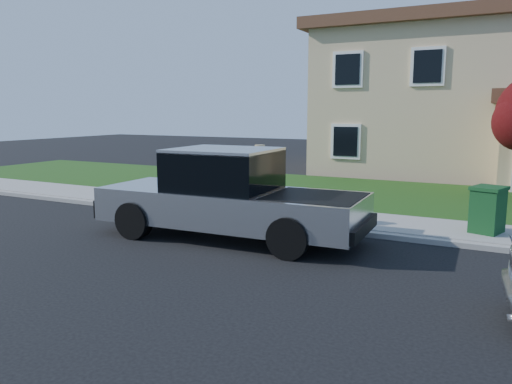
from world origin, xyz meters
TOP-DOWN VIEW (x-y plane):
  - ground at (0.00, 0.00)m, footprint 80.00×80.00m
  - curb at (1.00, 2.90)m, footprint 40.00×0.20m
  - sidewalk at (1.00, 4.00)m, footprint 40.00×2.00m
  - lawn at (1.00, 8.50)m, footprint 40.00×7.00m
  - house at (1.31, 16.38)m, footprint 14.00×11.30m
  - pickup_truck at (-1.50, 1.33)m, footprint 6.33×2.46m
  - woman at (-1.40, 2.70)m, footprint 0.80×0.66m
  - trash_bin at (3.77, 3.93)m, footprint 0.85×0.91m

SIDE VIEW (x-z plane):
  - ground at x=0.00m, z-range 0.00..0.00m
  - lawn at x=1.00m, z-range 0.00..0.10m
  - curb at x=1.00m, z-range 0.00..0.12m
  - sidewalk at x=1.00m, z-range 0.00..0.15m
  - trash_bin at x=3.77m, z-range 0.16..1.22m
  - pickup_truck at x=-1.50m, z-range -0.07..1.99m
  - woman at x=-1.40m, z-range -0.05..2.00m
  - house at x=1.31m, z-range -0.26..6.59m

